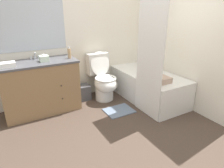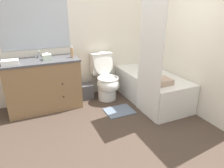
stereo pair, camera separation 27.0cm
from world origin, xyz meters
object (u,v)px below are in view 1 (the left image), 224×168
sink_faucet (35,57)px  wastebasket (83,92)px  toilet (103,80)px  hand_towel_folded (6,65)px  bathtub (148,86)px  soap_dispenser (69,53)px  bath_towel_folded (159,80)px  tissue_box (44,58)px  bath_mat (119,111)px  vanity_cabinet (41,86)px

sink_faucet → wastebasket: bearing=-9.1°
sink_faucet → wastebasket: size_ratio=0.52×
sink_faucet → toilet: (1.08, -0.27, -0.51)m
wastebasket → hand_towel_folded: hand_towel_folded is taller
bathtub → sink_faucet: bearing=159.1°
sink_faucet → bathtub: (1.78, -0.68, -0.62)m
soap_dispenser → bath_towel_folded: (1.13, -0.89, -0.38)m
sink_faucet → hand_towel_folded: (-0.42, -0.32, 0.00)m
toilet → wastebasket: size_ratio=3.16×
hand_towel_folded → bath_towel_folded: hand_towel_folded is taller
bathtub → soap_dispenser: bearing=161.0°
toilet → wastebasket: toilet is taller
bathtub → tissue_box: 1.85m
tissue_box → bath_mat: 1.44m
soap_dispenser → bath_mat: (0.58, -0.60, -0.91)m
sink_faucet → hand_towel_folded: bearing=-143.0°
vanity_cabinet → hand_towel_folded: size_ratio=5.12×
tissue_box → hand_towel_folded: bearing=-170.3°
bathtub → tissue_box: bearing=165.2°
bath_mat → bath_towel_folded: bearing=-28.1°
bathtub → bath_towel_folded: size_ratio=4.59×
bathtub → bath_mat: size_ratio=3.28×
bathtub → tissue_box: (-1.69, 0.45, 0.63)m
tissue_box → bath_towel_folded: size_ratio=0.42×
toilet → soap_dispenser: (-0.58, 0.03, 0.56)m
bathtub → hand_towel_folded: bearing=170.8°
wastebasket → tissue_box: 0.98m
sink_faucet → soap_dispenser: 0.55m
vanity_cabinet → tissue_box: bearing=-22.4°
sink_faucet → toilet: size_ratio=0.16×
wastebasket → bath_towel_folded: (0.90, -1.01, 0.41)m
sink_faucet → toilet: sink_faucet is taller
vanity_cabinet → bath_mat: (1.07, -0.64, -0.42)m
wastebasket → bath_towel_folded: bearing=-48.5°
hand_towel_folded → bath_mat: hand_towel_folded is taller
soap_dispenser → tissue_box: bearing=179.4°
vanity_cabinet → hand_towel_folded: (-0.42, -0.13, 0.44)m
hand_towel_folded → bath_mat: (1.50, -0.52, -0.86)m
bath_mat → wastebasket: bearing=115.8°
soap_dispenser → sink_faucet: bearing=154.4°
tissue_box → vanity_cabinet: bearing=157.6°
bath_mat → tissue_box: bearing=148.3°
vanity_cabinet → wastebasket: vanity_cabinet is taller
hand_towel_folded → bath_towel_folded: bearing=-21.6°
bathtub → hand_towel_folded: size_ratio=6.66×
wastebasket → hand_towel_folded: bearing=-169.9°
toilet → hand_towel_folded: size_ratio=3.82×
hand_towel_folded → sink_faucet: bearing=37.0°
soap_dispenser → bath_towel_folded: 1.49m
wastebasket → bath_mat: 0.81m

